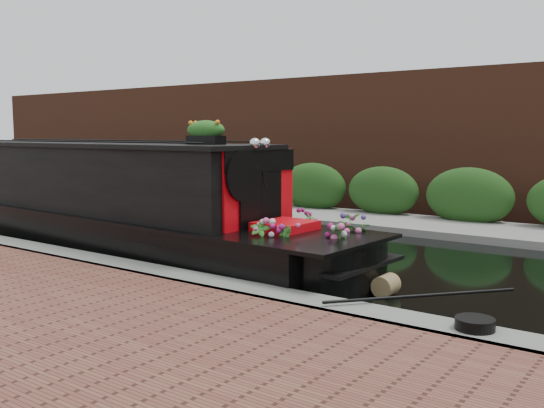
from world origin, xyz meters
The scene contains 8 objects.
ground centered at (0.00, 0.00, 0.00)m, with size 80.00×80.00×0.00m, color black.
near_bank_coping centered at (0.00, -3.30, 0.00)m, with size 40.00×0.60×0.50m, color slate.
far_bank_path centered at (0.00, 4.20, 0.00)m, with size 40.00×2.40×0.34m, color gray.
far_hedge centered at (0.00, 5.10, 0.00)m, with size 40.00×1.10×2.80m, color #1F4617.
far_brick_wall centered at (0.00, 7.20, 0.00)m, with size 40.00×1.00×8.00m, color #5A2F1E.
narrowboat centered at (-2.74, -1.76, 0.80)m, with size 11.48×2.58×2.68m.
rope_fender centered at (3.38, -1.76, 0.15)m, with size 0.30×0.30×0.35m, color olive.
coiled_mooring_rope centered at (5.09, -3.24, 0.31)m, with size 0.41×0.41×0.12m, color black.
Camera 1 is at (6.97, -9.34, 2.26)m, focal length 40.00 mm.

